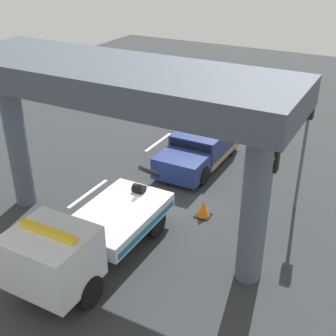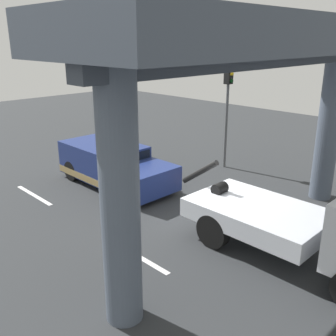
{
  "view_description": "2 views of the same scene",
  "coord_description": "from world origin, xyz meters",
  "px_view_note": "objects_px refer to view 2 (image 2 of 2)",
  "views": [
    {
      "loc": [
        12.53,
        7.66,
        9.54
      ],
      "look_at": [
        -1.21,
        0.24,
        1.43
      ],
      "focal_mm": 47.47,
      "sensor_mm": 36.0,
      "label": 1
    },
    {
      "loc": [
        7.25,
        -8.83,
        5.67
      ],
      "look_at": [
        -1.87,
        0.19,
        1.35
      ],
      "focal_mm": 41.13,
      "sensor_mm": 36.0,
      "label": 2
    }
  ],
  "objects_px": {
    "traffic_light_near": "(228,93)",
    "traffic_cone_orange": "(225,190)",
    "tow_truck_white": "(325,228)",
    "towed_van_green": "(113,166)",
    "traffic_light_far": "(329,106)"
  },
  "relations": [
    {
      "from": "traffic_light_near",
      "to": "traffic_cone_orange",
      "type": "relative_size",
      "value": 6.85
    },
    {
      "from": "traffic_light_near",
      "to": "traffic_light_far",
      "type": "relative_size",
      "value": 1.01
    },
    {
      "from": "tow_truck_white",
      "to": "towed_van_green",
      "type": "relative_size",
      "value": 1.39
    },
    {
      "from": "tow_truck_white",
      "to": "traffic_light_far",
      "type": "xyz_separation_m",
      "value": [
        -2.38,
        4.99,
        2.18
      ]
    },
    {
      "from": "traffic_light_far",
      "to": "traffic_cone_orange",
      "type": "height_order",
      "value": "traffic_light_far"
    },
    {
      "from": "tow_truck_white",
      "to": "traffic_light_far",
      "type": "relative_size",
      "value": 1.56
    },
    {
      "from": "traffic_cone_orange",
      "to": "tow_truck_white",
      "type": "bearing_deg",
      "value": -23.71
    },
    {
      "from": "tow_truck_white",
      "to": "towed_van_green",
      "type": "bearing_deg",
      "value": -179.97
    },
    {
      "from": "traffic_cone_orange",
      "to": "traffic_light_near",
      "type": "bearing_deg",
      "value": 127.26
    },
    {
      "from": "tow_truck_white",
      "to": "traffic_light_near",
      "type": "height_order",
      "value": "traffic_light_near"
    },
    {
      "from": "traffic_light_near",
      "to": "traffic_light_far",
      "type": "bearing_deg",
      "value": 0.0
    },
    {
      "from": "tow_truck_white",
      "to": "towed_van_green",
      "type": "height_order",
      "value": "tow_truck_white"
    },
    {
      "from": "towed_van_green",
      "to": "traffic_light_far",
      "type": "distance_m",
      "value": 8.53
    },
    {
      "from": "tow_truck_white",
      "to": "traffic_light_near",
      "type": "distance_m",
      "value": 8.78
    },
    {
      "from": "towed_van_green",
      "to": "traffic_light_near",
      "type": "relative_size",
      "value": 1.11
    }
  ]
}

